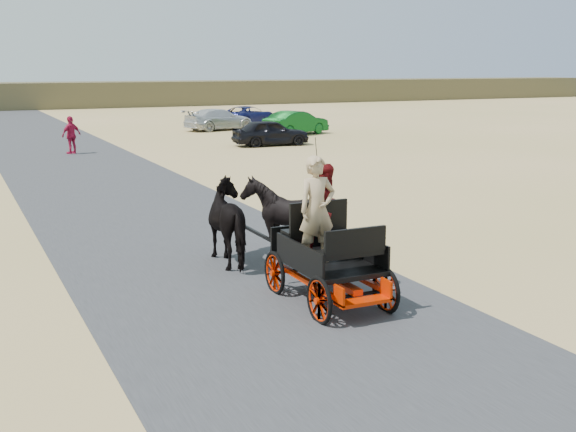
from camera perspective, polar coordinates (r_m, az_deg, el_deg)
name	(u,v)px	position (r m, az deg, el deg)	size (l,w,h in m)	color
ground	(282,314)	(11.91, -0.46, -7.72)	(140.00, 140.00, 0.00)	tan
road	(282,313)	(11.90, -0.46, -7.69)	(6.00, 140.00, 0.01)	#38383A
carriage	(328,281)	(12.40, 3.18, -5.17)	(1.30, 2.40, 0.72)	black
horse_left	(234,223)	(14.70, -4.28, -0.52)	(0.91, 2.01, 1.70)	black
horse_right	(283,218)	(15.12, -0.39, -0.14)	(1.37, 1.54, 1.70)	black
driver_man	(317,210)	(12.04, 2.30, 0.51)	(0.66, 0.43, 1.80)	tan
passenger_woman	(328,208)	(12.77, 3.14, 0.64)	(0.77, 0.60, 1.58)	#660C0F
pedestrian	(71,135)	(34.52, -16.75, 6.15)	(1.01, 0.42, 1.73)	#A71338
car_a	(271,132)	(36.62, -1.38, 6.62)	(1.55, 3.86, 1.32)	black
car_b	(296,123)	(42.37, 0.65, 7.37)	(1.46, 4.20, 1.38)	#0C4C19
car_c	(219,119)	(45.68, -5.46, 7.61)	(1.86, 4.57, 1.33)	silver
car_d	(248,115)	(49.66, -3.21, 7.94)	(2.10, 4.56, 1.27)	navy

